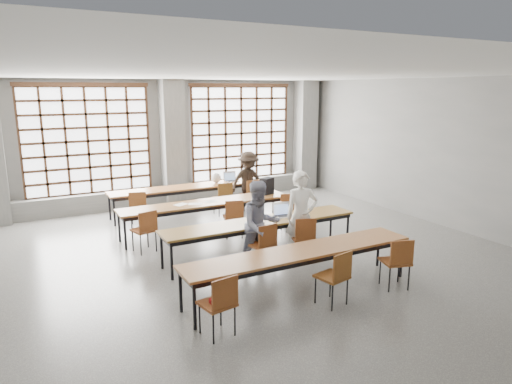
{
  "coord_description": "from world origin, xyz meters",
  "views": [
    {
      "loc": [
        -4.0,
        -7.23,
        3.24
      ],
      "look_at": [
        0.08,
        0.4,
        1.28
      ],
      "focal_mm": 32.0,
      "sensor_mm": 36.0,
      "label": 1
    }
  ],
  "objects_px": {
    "student_female": "(260,225)",
    "chair_near_left": "(220,300)",
    "chair_near_mid": "(336,273)",
    "student_male": "(301,216)",
    "desk_row_d": "(301,254)",
    "red_pouch": "(217,300)",
    "chair_back_left": "(138,205)",
    "desk_row_a": "(186,189)",
    "chair_front_left": "(264,242)",
    "laptop_back": "(231,179)",
    "chair_front_right": "(304,235)",
    "phone": "(272,220)",
    "chair_back_mid": "(223,195)",
    "chair_back_right": "(251,192)",
    "desk_row_b": "(207,205)",
    "chair_near_right": "(398,258)",
    "plastic_bag": "(216,178)",
    "green_box": "(257,218)",
    "chair_mid_left": "(145,227)",
    "laptop_front": "(283,213)",
    "desk_row_c": "(261,224)",
    "chair_mid_right": "(288,207)",
    "mouse": "(303,214)",
    "chair_mid_centre": "(234,215)",
    "backpack": "(267,186)",
    "student_back": "(248,181)"
  },
  "relations": [
    {
      "from": "desk_row_c",
      "to": "laptop_back",
      "type": "xyz_separation_m",
      "value": [
        1.13,
        3.84,
        0.13
      ]
    },
    {
      "from": "desk_row_b",
      "to": "chair_near_mid",
      "type": "height_order",
      "value": "chair_near_mid"
    },
    {
      "from": "mouse",
      "to": "desk_row_d",
      "type": "bearing_deg",
      "value": -124.47
    },
    {
      "from": "chair_near_right",
      "to": "plastic_bag",
      "type": "bearing_deg",
      "value": 95.07
    },
    {
      "from": "chair_near_right",
      "to": "student_back",
      "type": "relative_size",
      "value": 0.55
    },
    {
      "from": "chair_front_right",
      "to": "phone",
      "type": "distance_m",
      "value": 0.69
    },
    {
      "from": "desk_row_a",
      "to": "chair_near_mid",
      "type": "distance_m",
      "value": 6.13
    },
    {
      "from": "chair_mid_right",
      "to": "backpack",
      "type": "height_order",
      "value": "backpack"
    },
    {
      "from": "student_male",
      "to": "laptop_front",
      "type": "relative_size",
      "value": 4.42
    },
    {
      "from": "desk_row_a",
      "to": "chair_front_left",
      "type": "height_order",
      "value": "chair_front_left"
    },
    {
      "from": "chair_front_right",
      "to": "red_pouch",
      "type": "height_order",
      "value": "chair_front_right"
    },
    {
      "from": "desk_row_a",
      "to": "mouse",
      "type": "xyz_separation_m",
      "value": [
        1.17,
        -3.75,
        0.08
      ]
    },
    {
      "from": "chair_front_left",
      "to": "student_male",
      "type": "relative_size",
      "value": 0.51
    },
    {
      "from": "green_box",
      "to": "chair_front_left",
      "type": "bearing_deg",
      "value": -108.71
    },
    {
      "from": "chair_near_mid",
      "to": "student_male",
      "type": "bearing_deg",
      "value": 71.52
    },
    {
      "from": "desk_row_b",
      "to": "chair_near_right",
      "type": "bearing_deg",
      "value": -69.64
    },
    {
      "from": "desk_row_d",
      "to": "red_pouch",
      "type": "relative_size",
      "value": 20.0
    },
    {
      "from": "desk_row_c",
      "to": "laptop_front",
      "type": "bearing_deg",
      "value": 11.12
    },
    {
      "from": "red_pouch",
      "to": "phone",
      "type": "bearing_deg",
      "value": 46.16
    },
    {
      "from": "chair_front_left",
      "to": "red_pouch",
      "type": "height_order",
      "value": "chair_front_left"
    },
    {
      "from": "desk_row_b",
      "to": "phone",
      "type": "bearing_deg",
      "value": -74.75
    },
    {
      "from": "chair_back_right",
      "to": "chair_front_right",
      "type": "bearing_deg",
      "value": -102.26
    },
    {
      "from": "chair_mid_right",
      "to": "laptop_back",
      "type": "height_order",
      "value": "laptop_back"
    },
    {
      "from": "desk_row_d",
      "to": "red_pouch",
      "type": "distance_m",
      "value": 1.79
    },
    {
      "from": "chair_front_right",
      "to": "laptop_front",
      "type": "height_order",
      "value": "laptop_front"
    },
    {
      "from": "laptop_front",
      "to": "chair_mid_centre",
      "type": "bearing_deg",
      "value": 115.04
    },
    {
      "from": "chair_back_right",
      "to": "chair_mid_right",
      "type": "xyz_separation_m",
      "value": [
        0.02,
        -1.82,
        0.0
      ]
    },
    {
      "from": "chair_back_mid",
      "to": "chair_back_right",
      "type": "distance_m",
      "value": 0.81
    },
    {
      "from": "chair_near_right",
      "to": "green_box",
      "type": "distance_m",
      "value": 2.79
    },
    {
      "from": "chair_mid_left",
      "to": "chair_near_left",
      "type": "xyz_separation_m",
      "value": [
        0.01,
        -3.67,
        0.0
      ]
    },
    {
      "from": "chair_back_left",
      "to": "chair_near_right",
      "type": "height_order",
      "value": "same"
    },
    {
      "from": "chair_mid_left",
      "to": "red_pouch",
      "type": "distance_m",
      "value": 3.6
    },
    {
      "from": "mouse",
      "to": "student_back",
      "type": "bearing_deg",
      "value": 82.46
    },
    {
      "from": "chair_back_mid",
      "to": "chair_back_right",
      "type": "relative_size",
      "value": 1.0
    },
    {
      "from": "chair_near_right",
      "to": "laptop_back",
      "type": "height_order",
      "value": "laptop_back"
    },
    {
      "from": "student_female",
      "to": "chair_near_left",
      "type": "bearing_deg",
      "value": -129.09
    },
    {
      "from": "desk_row_a",
      "to": "desk_row_b",
      "type": "xyz_separation_m",
      "value": [
        -0.15,
        -1.82,
        0.0
      ]
    },
    {
      "from": "desk_row_b",
      "to": "chair_front_left",
      "type": "bearing_deg",
      "value": -88.26
    },
    {
      "from": "plastic_bag",
      "to": "chair_near_right",
      "type": "bearing_deg",
      "value": -84.93
    },
    {
      "from": "plastic_bag",
      "to": "chair_mid_centre",
      "type": "bearing_deg",
      "value": -105.0
    },
    {
      "from": "desk_row_d",
      "to": "chair_mid_left",
      "type": "height_order",
      "value": "chair_mid_left"
    },
    {
      "from": "chair_near_left",
      "to": "chair_near_right",
      "type": "xyz_separation_m",
      "value": [
        3.16,
        0.0,
        0.0
      ]
    },
    {
      "from": "chair_back_left",
      "to": "desk_row_a",
      "type": "bearing_deg",
      "value": 23.76
    },
    {
      "from": "chair_back_left",
      "to": "chair_near_left",
      "type": "height_order",
      "value": "same"
    },
    {
      "from": "student_female",
      "to": "laptop_back",
      "type": "distance_m",
      "value": 4.57
    },
    {
      "from": "chair_near_left",
      "to": "phone",
      "type": "bearing_deg",
      "value": 47.33
    },
    {
      "from": "chair_back_right",
      "to": "plastic_bag",
      "type": "relative_size",
      "value": 3.08
    },
    {
      "from": "chair_back_left",
      "to": "chair_front_right",
      "type": "distance_m",
      "value": 4.34
    },
    {
      "from": "student_female",
      "to": "backpack",
      "type": "relative_size",
      "value": 4.09
    },
    {
      "from": "laptop_front",
      "to": "green_box",
      "type": "distance_m",
      "value": 0.61
    }
  ]
}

